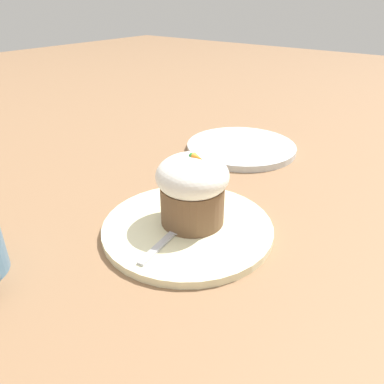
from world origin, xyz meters
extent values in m
plane|color=#846042|center=(0.00, 0.00, 0.00)|extent=(4.00, 4.00, 0.00)
cylinder|color=beige|center=(0.00, 0.00, 0.01)|extent=(0.25, 0.25, 0.01)
cylinder|color=brown|center=(0.00, 0.01, 0.04)|extent=(0.09, 0.09, 0.06)
ellipsoid|color=white|center=(0.00, 0.01, 0.09)|extent=(0.10, 0.10, 0.06)
cone|color=orange|center=(0.01, 0.01, 0.11)|extent=(0.02, 0.01, 0.01)
sphere|color=green|center=(0.00, 0.01, 0.11)|extent=(0.01, 0.01, 0.01)
cube|color=#B7B7BC|center=(0.01, -0.07, 0.01)|extent=(0.02, 0.08, 0.00)
ellipsoid|color=#B7B7BC|center=(0.00, -0.01, 0.02)|extent=(0.04, 0.05, 0.01)
cylinder|color=silver|center=(-0.10, 0.32, 0.01)|extent=(0.24, 0.24, 0.01)
camera|label=1|loc=(0.29, -0.36, 0.31)|focal=35.00mm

